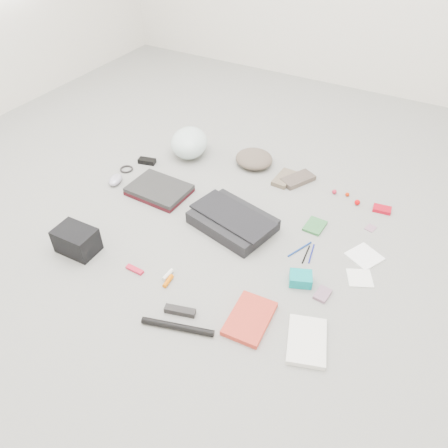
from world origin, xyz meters
The scene contains 33 objects.
ground_plane centered at (0.00, 0.00, 0.00)m, with size 4.00×4.00×0.00m, color gray.
messenger_bag centered at (0.02, 0.06, 0.03)m, with size 0.39×0.28×0.06m, color black.
bag_flap centered at (0.02, 0.06, 0.07)m, with size 0.42×0.19×0.01m, color black.
laptop_sleeve centered at (-0.47, 0.10, 0.01)m, with size 0.32×0.24×0.02m, color #420F16.
laptop centered at (-0.47, 0.10, 0.03)m, with size 0.32×0.23×0.02m, color black.
bike_helmet centered at (-0.54, 0.53, 0.08)m, with size 0.22×0.28×0.17m, color white.
beanie centered at (-0.14, 0.62, 0.04)m, with size 0.23×0.22×0.08m, color brown.
mitten_left centered at (0.08, 0.56, 0.01)m, with size 0.09×0.17×0.03m, color #6F604C.
mitten_right centered at (0.16, 0.58, 0.01)m, with size 0.10×0.19×0.03m, color #52453D.
power_brick centered at (-0.71, 0.32, 0.01)m, with size 0.10×0.05×0.03m, color black.
cable_coil centered at (-0.77, 0.20, 0.01)m, with size 0.08×0.08×0.01m, color black.
mouse centered at (-0.74, 0.06, 0.02)m, with size 0.07×0.11×0.04m, color #A5A1B6.
camera_bag centered at (-0.54, -0.45, 0.06)m, with size 0.19×0.13×0.12m, color black.
multitool centered at (-0.22, -0.43, 0.01)m, with size 0.09×0.02×0.01m, color red.
toiletry_tube_white centered at (-0.07, -0.38, 0.01)m, with size 0.02×0.02×0.07m, color white.
toiletry_tube_orange centered at (-0.05, -0.41, 0.01)m, with size 0.02×0.02×0.07m, color #DE6000.
u_lock centered at (0.09, -0.52, 0.01)m, with size 0.13×0.03×0.03m, color black.
bike_pump centered at (0.12, -0.60, 0.01)m, with size 0.03×0.03×0.30m, color black.
book_red centered at (0.35, -0.42, 0.01)m, with size 0.16×0.23×0.02m, color red.
book_white centered at (0.59, -0.41, 0.01)m, with size 0.15×0.22×0.02m, color white.
notepad centered at (0.38, 0.25, 0.01)m, with size 0.09×0.12×0.01m, color #306D38.
pen_blue centered at (0.38, 0.06, 0.00)m, with size 0.01×0.01×0.16m, color navy.
pen_black centered at (0.42, 0.05, 0.00)m, with size 0.01×0.01×0.12m, color black.
pen_navy centered at (0.44, 0.06, 0.00)m, with size 0.01×0.01×0.13m, color navy.
accordion_wallet centered at (0.46, -0.13, 0.02)m, with size 0.10×0.08×0.05m, color #079B9C.
card_deck centered at (0.57, -0.15, 0.01)m, with size 0.06×0.08×0.02m, color gray.
napkin_top centered at (0.66, 0.17, 0.00)m, with size 0.13×0.13×0.01m, color white.
napkin_bottom centered at (0.68, 0.02, 0.00)m, with size 0.11×0.11×0.01m, color white.
lollipop_a centered at (0.38, 0.57, 0.01)m, with size 0.03×0.03×0.03m, color red.
lollipop_b centered at (0.45, 0.59, 0.01)m, with size 0.02×0.02×0.02m, color #BE2001.
lollipop_c centered at (0.51, 0.54, 0.01)m, with size 0.03×0.03×0.03m, color #C80004.
altoids_tin centered at (0.64, 0.55, 0.01)m, with size 0.09×0.06×0.02m, color #B3081B.
stamp_sheet centered at (0.63, 0.38, 0.00)m, with size 0.04×0.05×0.00m, color #A3708C.
Camera 1 is at (0.79, -1.41, 1.45)m, focal length 35.00 mm.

